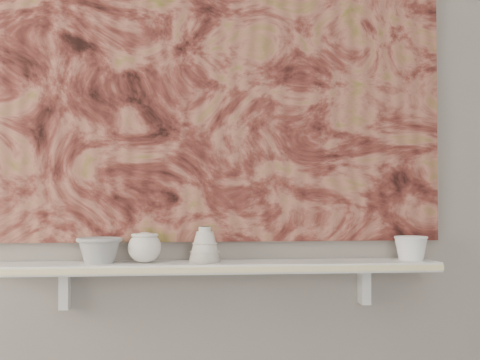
{
  "coord_description": "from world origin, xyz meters",
  "views": [
    {
      "loc": [
        -0.16,
        -0.61,
        1.13
      ],
      "look_at": [
        0.06,
        1.49,
        1.19
      ],
      "focal_mm": 50.0,
      "sensor_mm": 36.0,
      "label": 1
    }
  ],
  "objects": [
    {
      "name": "wall_back",
      "position": [
        0.0,
        1.6,
        1.35
      ],
      "size": [
        3.6,
        0.0,
        3.6
      ],
      "primitive_type": "plane",
      "rotation": [
        1.57,
        0.0,
        0.0
      ],
      "color": "gray",
      "rests_on": "floor"
    },
    {
      "name": "shelf",
      "position": [
        0.0,
        1.51,
        0.92
      ],
      "size": [
        1.4,
        0.18,
        0.03
      ],
      "primitive_type": "cube",
      "color": "white",
      "rests_on": "wall_back"
    },
    {
      "name": "shelf_stripe",
      "position": [
        0.0,
        1.41,
        0.92
      ],
      "size": [
        1.4,
        0.01,
        0.02
      ],
      "primitive_type": "cube",
      "color": "beige",
      "rests_on": "shelf"
    },
    {
      "name": "bracket_left",
      "position": [
        -0.49,
        1.57,
        0.84
      ],
      "size": [
        0.03,
        0.06,
        0.12
      ],
      "primitive_type": "cube",
      "color": "white",
      "rests_on": "wall_back"
    },
    {
      "name": "bracket_right",
      "position": [
        0.49,
        1.57,
        0.84
      ],
      "size": [
        0.03,
        0.06,
        0.12
      ],
      "primitive_type": "cube",
      "color": "white",
      "rests_on": "wall_back"
    },
    {
      "name": "painting",
      "position": [
        0.0,
        1.59,
        1.54
      ],
      "size": [
        1.5,
        0.02,
        1.1
      ],
      "primitive_type": "cube",
      "color": "maroon",
      "rests_on": "wall_back"
    },
    {
      "name": "house_motif",
      "position": [
        0.45,
        1.57,
        1.23
      ],
      "size": [
        0.09,
        0.0,
        0.08
      ],
      "primitive_type": "cube",
      "color": "black",
      "rests_on": "painting"
    },
    {
      "name": "bowl_grey",
      "position": [
        -0.38,
        1.51,
        0.97
      ],
      "size": [
        0.16,
        0.16,
        0.08
      ],
      "primitive_type": null,
      "rotation": [
        0.0,
        0.0,
        0.16
      ],
      "color": "gray",
      "rests_on": "shelf"
    },
    {
      "name": "cup_cream",
      "position": [
        -0.24,
        1.51,
        0.98
      ],
      "size": [
        0.11,
        0.11,
        0.1
      ],
      "primitive_type": null,
      "rotation": [
        0.0,
        0.0,
        -0.08
      ],
      "color": "silver",
      "rests_on": "shelf"
    },
    {
      "name": "bell_vessel",
      "position": [
        -0.05,
        1.51,
        0.99
      ],
      "size": [
        0.12,
        0.12,
        0.11
      ],
      "primitive_type": null,
      "rotation": [
        0.0,
        0.0,
        -0.16
      ],
      "color": "beige",
      "rests_on": "shelf"
    },
    {
      "name": "bowl_white",
      "position": [
        0.63,
        1.51,
        0.97
      ],
      "size": [
        0.12,
        0.12,
        0.08
      ],
      "primitive_type": null,
      "rotation": [
        0.0,
        0.0,
        0.13
      ],
      "color": "white",
      "rests_on": "shelf"
    }
  ]
}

